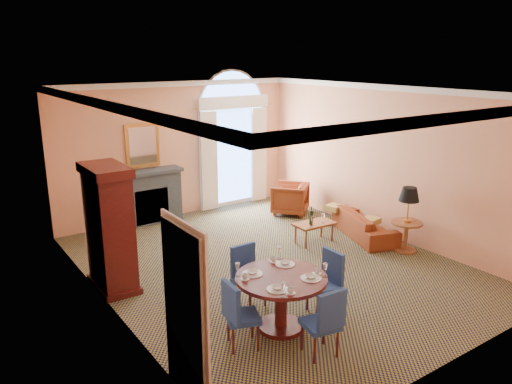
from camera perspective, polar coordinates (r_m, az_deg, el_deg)
ground at (r=9.41m, az=1.75°, el=-8.32°), size 7.50×7.50×0.00m
room_envelope at (r=9.23m, az=-0.72°, el=7.46°), size 6.04×7.52×3.45m
armoire at (r=8.54m, az=-16.38°, el=-4.20°), size 0.60×1.07×2.10m
dining_table at (r=7.14m, az=2.89°, el=-11.16°), size 1.29×1.29×1.01m
dining_chair_north at (r=7.82m, az=-1.09°, el=-9.09°), size 0.50×0.50×0.96m
dining_chair_south at (r=6.61m, az=7.96°, el=-14.17°), size 0.50×0.50×0.96m
dining_chair_east at (r=7.69m, az=8.19°, el=-9.70°), size 0.52×0.52×0.96m
dining_chair_west at (r=6.73m, az=-2.17°, el=-13.46°), size 0.55×0.55×0.96m
sofa at (r=10.97m, az=12.32°, el=-3.64°), size 1.30×1.98×0.54m
armchair at (r=12.25m, az=3.89°, el=-0.76°), size 1.15×1.16×0.76m
coffee_table at (r=10.40m, az=6.67°, el=-3.63°), size 0.87×0.51×0.81m
side_table at (r=10.20m, az=16.97°, el=-2.12°), size 0.61×0.61×1.29m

